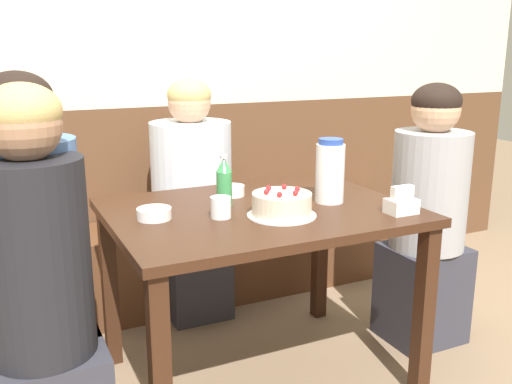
{
  "coord_description": "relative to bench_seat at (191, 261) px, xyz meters",
  "views": [
    {
      "loc": [
        -0.92,
        -1.9,
        1.32
      ],
      "look_at": [
        0.01,
        0.05,
        0.78
      ],
      "focal_mm": 40.0,
      "sensor_mm": 36.0,
      "label": 1
    }
  ],
  "objects": [
    {
      "name": "person_dark_striped",
      "position": [
        -0.83,
        -1.09,
        0.36
      ],
      "size": [
        0.34,
        0.3,
        1.24
      ],
      "color": "#33333D",
      "rests_on": "ground_plane"
    },
    {
      "name": "person_teal_shirt",
      "position": [
        0.83,
        -0.85,
        0.35
      ],
      "size": [
        0.34,
        0.33,
        1.18
      ],
      "rotation": [
        0.0,
        0.0,
        3.14
      ],
      "color": "#33333D",
      "rests_on": "ground_plane"
    },
    {
      "name": "person_grey_tee",
      "position": [
        -0.83,
        -0.92,
        0.38
      ],
      "size": [
        0.34,
        0.31,
        1.26
      ],
      "color": "#33333D",
      "rests_on": "ground_plane"
    },
    {
      "name": "water_pitcher",
      "position": [
        0.29,
        -0.87,
        0.63
      ],
      "size": [
        0.11,
        0.11,
        0.25
      ],
      "color": "white",
      "rests_on": "dining_table"
    },
    {
      "name": "person_pale_blue_shirt",
      "position": [
        -0.04,
        -0.14,
        0.37
      ],
      "size": [
        0.39,
        0.39,
        1.18
      ],
      "rotation": [
        0.0,
        0.0,
        -1.57
      ],
      "color": "#33333D",
      "rests_on": "ground_plane"
    },
    {
      "name": "napkin_holder",
      "position": [
        0.44,
        -1.12,
        0.54
      ],
      "size": [
        0.11,
        0.08,
        0.11
      ],
      "color": "white",
      "rests_on": "dining_table"
    },
    {
      "name": "birthday_cake",
      "position": [
        0.03,
        -0.97,
        0.55
      ],
      "size": [
        0.25,
        0.25,
        0.11
      ],
      "color": "white",
      "rests_on": "dining_table"
    },
    {
      "name": "ground_plane",
      "position": [
        0.0,
        -0.83,
        -0.22
      ],
      "size": [
        12.0,
        12.0,
        0.0
      ],
      "primitive_type": "plane",
      "color": "#846B51"
    },
    {
      "name": "back_wall",
      "position": [
        0.0,
        0.22,
        1.03
      ],
      "size": [
        4.8,
        0.04,
        2.5
      ],
      "color": "brown",
      "rests_on": "ground_plane"
    },
    {
      "name": "dining_table",
      "position": [
        0.0,
        -0.83,
        0.4
      ],
      "size": [
        1.13,
        0.85,
        0.73
      ],
      "color": "#381E11",
      "rests_on": "ground_plane"
    },
    {
      "name": "bowl_rice_small",
      "position": [
        -0.4,
        -0.8,
        0.52
      ],
      "size": [
        0.12,
        0.12,
        0.04
      ],
      "color": "white",
      "rests_on": "dining_table"
    },
    {
      "name": "bench_seat",
      "position": [
        0.0,
        0.0,
        0.0
      ],
      "size": [
        2.52,
        0.38,
        0.44
      ],
      "color": "#56331E",
      "rests_on": "ground_plane"
    },
    {
      "name": "soju_bottle",
      "position": [
        -0.11,
        -0.74,
        0.6
      ],
      "size": [
        0.06,
        0.06,
        0.2
      ],
      "color": "#388E4C",
      "rests_on": "dining_table"
    },
    {
      "name": "bowl_soup_white",
      "position": [
        -0.02,
        -0.62,
        0.53
      ],
      "size": [
        0.1,
        0.1,
        0.04
      ],
      "color": "white",
      "rests_on": "dining_table"
    },
    {
      "name": "glass_water_tall",
      "position": [
        -0.18,
        -0.89,
        0.54
      ],
      "size": [
        0.08,
        0.08,
        0.08
      ],
      "color": "silver",
      "rests_on": "dining_table"
    }
  ]
}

